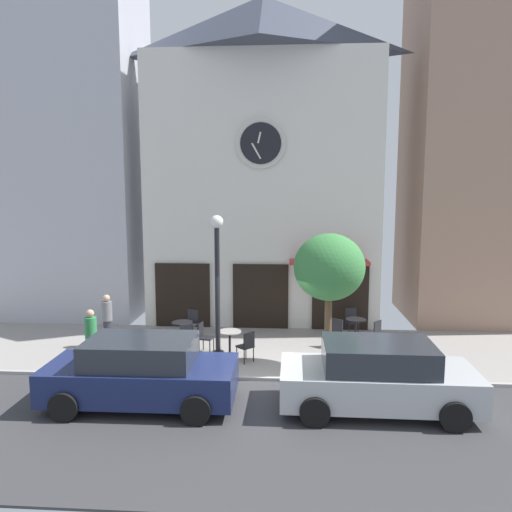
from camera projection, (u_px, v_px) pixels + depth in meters
name	position (u px, v px, depth m)	size (l,w,h in m)	color
ground_plane	(258.00, 384.00, 12.42)	(25.05, 10.19, 0.13)	gray
clock_building	(263.00, 159.00, 17.92)	(8.40, 3.92, 11.70)	silver
neighbor_building_left	(54.00, 149.00, 19.04)	(6.81, 3.85, 12.99)	#B2B2BC
neighbor_building_right	(485.00, 129.00, 18.03)	(5.41, 4.22, 14.29)	#9E7A66
street_lamp	(217.00, 290.00, 13.55)	(0.36, 0.36, 4.21)	black
street_tree	(329.00, 268.00, 13.17)	(1.93, 1.74, 3.74)	brown
cafe_table_near_door	(182.00, 329.00, 15.52)	(0.66, 0.66, 0.73)	black
cafe_table_leftmost	(230.00, 338.00, 14.47)	(0.69, 0.69, 0.74)	black
cafe_table_center_left	(356.00, 326.00, 15.77)	(0.65, 0.65, 0.75)	black
cafe_chair_facing_wall	(339.00, 330.00, 15.28)	(0.56, 0.56, 0.90)	black
cafe_chair_facing_street	(351.00, 319.00, 16.57)	(0.47, 0.47, 0.90)	black
cafe_chair_curbside	(192.00, 321.00, 16.32)	(0.49, 0.49, 0.90)	black
cafe_chair_left_end	(375.00, 332.00, 15.08)	(0.56, 0.56, 0.90)	black
cafe_chair_mid_row	(186.00, 335.00, 14.71)	(0.54, 0.54, 0.90)	black
cafe_chair_outer	(247.00, 344.00, 13.86)	(0.57, 0.57, 0.90)	black
cafe_chair_right_end	(204.00, 335.00, 14.74)	(0.47, 0.47, 0.90)	black
pedestrian_green	(91.00, 338.00, 13.34)	(0.33, 0.33, 1.67)	#2D2D38
pedestrian_grey	(107.00, 320.00, 15.20)	(0.40, 0.40, 1.67)	#2D2D38
parked_car_navy	(141.00, 372.00, 11.11)	(4.31, 2.05, 1.55)	navy
parked_car_silver	(377.00, 377.00, 10.85)	(4.31, 2.05, 1.55)	#B7BABF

